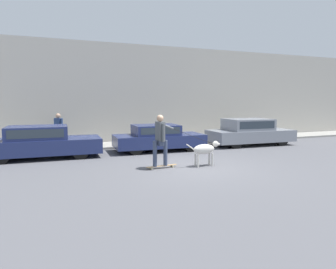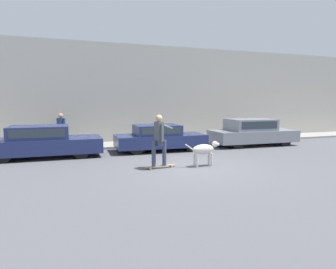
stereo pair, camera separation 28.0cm
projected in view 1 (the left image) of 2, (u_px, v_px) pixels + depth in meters
name	position (u px, v px, depth m)	size (l,w,h in m)	color
ground_plane	(192.00, 167.00, 9.96)	(36.00, 36.00, 0.00)	#545459
back_wall	(137.00, 94.00, 15.97)	(32.00, 0.30, 5.14)	#ADA89E
sidewalk_curb	(144.00, 143.00, 15.19)	(30.00, 1.94, 0.10)	gray
parked_car_0	(42.00, 143.00, 11.51)	(4.36, 1.84, 1.24)	black
parked_car_1	(158.00, 138.00, 13.22)	(4.00, 1.82, 1.16)	black
parked_car_2	(250.00, 132.00, 14.96)	(4.28, 1.91, 1.32)	black
dog	(205.00, 149.00, 10.09)	(1.28, 0.38, 0.83)	beige
skateboarder	(161.00, 138.00, 9.67)	(2.44, 0.55, 1.75)	beige
pedestrian_with_bag	(59.00, 128.00, 13.92)	(0.45, 0.62, 1.52)	#3D4760
fire_hydrant	(275.00, 133.00, 16.64)	(0.18, 0.18, 0.77)	#4C5156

